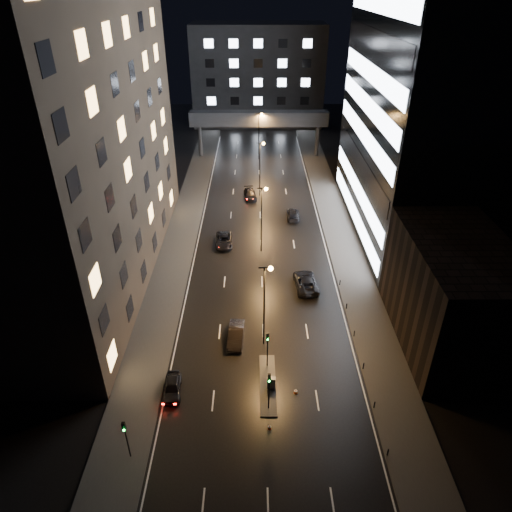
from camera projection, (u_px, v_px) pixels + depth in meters
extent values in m
plane|color=black|center=(260.00, 215.00, 77.81)|extent=(160.00, 160.00, 0.00)
cube|color=#383533|center=(183.00, 229.00, 73.46)|extent=(5.00, 110.00, 0.15)
cube|color=#383533|center=(338.00, 228.00, 73.55)|extent=(5.00, 110.00, 0.15)
cube|color=#2D2319|center=(72.00, 123.00, 53.65)|extent=(15.00, 48.00, 40.00)
cube|color=black|center=(452.00, 294.00, 48.30)|extent=(10.00, 18.00, 12.00)
cube|color=black|center=(443.00, 81.00, 62.73)|extent=(20.00, 36.00, 45.00)
cube|color=#333335|center=(258.00, 75.00, 120.75)|extent=(34.00, 14.00, 25.00)
cube|color=#333335|center=(259.00, 118.00, 98.96)|extent=(30.00, 3.00, 3.00)
cylinder|color=#333335|center=(200.00, 141.00, 101.53)|extent=(0.80, 0.80, 7.00)
cylinder|color=#333335|center=(317.00, 141.00, 101.61)|extent=(0.80, 0.80, 7.00)
cube|color=#383533|center=(268.00, 384.00, 45.36)|extent=(1.60, 8.00, 0.15)
cylinder|color=black|center=(267.00, 353.00, 46.54)|extent=(0.12, 0.12, 3.50)
cube|color=black|center=(268.00, 336.00, 45.39)|extent=(0.28, 0.22, 0.90)
sphere|color=#0CFF33|center=(268.00, 340.00, 45.42)|extent=(0.18, 0.18, 0.18)
cylinder|color=black|center=(269.00, 395.00, 41.85)|extent=(0.12, 0.12, 3.50)
cube|color=black|center=(269.00, 378.00, 40.70)|extent=(0.28, 0.22, 0.90)
sphere|color=#0CFF33|center=(269.00, 381.00, 40.73)|extent=(0.18, 0.18, 0.18)
cylinder|color=black|center=(128.00, 444.00, 37.62)|extent=(0.12, 0.12, 3.50)
cube|color=black|center=(124.00, 426.00, 36.47)|extent=(0.28, 0.22, 0.90)
sphere|color=#0CFF33|center=(124.00, 430.00, 36.50)|extent=(0.18, 0.18, 0.18)
cylinder|color=black|center=(388.00, 453.00, 38.37)|extent=(0.12, 0.12, 0.90)
cylinder|color=black|center=(374.00, 405.00, 42.64)|extent=(0.12, 0.12, 0.90)
cylinder|color=black|center=(363.00, 366.00, 46.90)|extent=(0.12, 0.12, 0.90)
cylinder|color=black|center=(354.00, 334.00, 51.17)|extent=(0.12, 0.12, 0.90)
cylinder|color=black|center=(347.00, 307.00, 55.43)|extent=(0.12, 0.12, 0.90)
cylinder|color=black|center=(340.00, 283.00, 59.70)|extent=(0.12, 0.12, 0.90)
cylinder|color=black|center=(264.00, 308.00, 47.90)|extent=(0.18, 0.18, 10.00)
cylinder|color=black|center=(265.00, 268.00, 45.29)|extent=(1.20, 0.12, 0.12)
sphere|color=#FF9E38|center=(271.00, 269.00, 45.35)|extent=(0.50, 0.50, 0.50)
cylinder|color=black|center=(261.00, 221.00, 64.96)|extent=(0.18, 0.18, 10.00)
cylinder|color=black|center=(262.00, 188.00, 62.35)|extent=(1.20, 0.12, 0.12)
sphere|color=#FF9E38|center=(266.00, 189.00, 62.41)|extent=(0.50, 0.50, 0.50)
cylinder|color=black|center=(260.00, 170.00, 82.02)|extent=(0.18, 0.18, 10.00)
cylinder|color=black|center=(260.00, 143.00, 79.41)|extent=(1.20, 0.12, 0.12)
sphere|color=#FF9E38|center=(263.00, 144.00, 79.47)|extent=(0.50, 0.50, 0.50)
cylinder|color=black|center=(259.00, 137.00, 99.08)|extent=(0.18, 0.18, 10.00)
cylinder|color=black|center=(259.00, 114.00, 96.47)|extent=(1.20, 0.12, 0.12)
sphere|color=#FF9E38|center=(262.00, 114.00, 96.52)|extent=(0.50, 0.50, 0.50)
imported|color=black|center=(172.00, 387.00, 44.23)|extent=(1.93, 4.13, 1.37)
imported|color=black|center=(236.00, 335.00, 50.55)|extent=(1.91, 4.87, 1.58)
imported|color=black|center=(224.00, 240.00, 68.78)|extent=(2.75, 5.44, 1.47)
imported|color=black|center=(250.00, 194.00, 83.44)|extent=(2.68, 5.23, 1.45)
imported|color=black|center=(306.00, 282.00, 59.28)|extent=(3.18, 6.12, 1.65)
imported|color=black|center=(293.00, 214.00, 76.36)|extent=(2.16, 5.04, 1.45)
cube|color=#515154|center=(271.00, 383.00, 44.53)|extent=(0.84, 0.56, 1.33)
cone|color=#DB4F0B|center=(296.00, 391.00, 44.36)|extent=(0.46, 0.46, 0.47)
cone|color=#FF410D|center=(270.00, 427.00, 40.82)|extent=(0.45, 0.45, 0.49)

